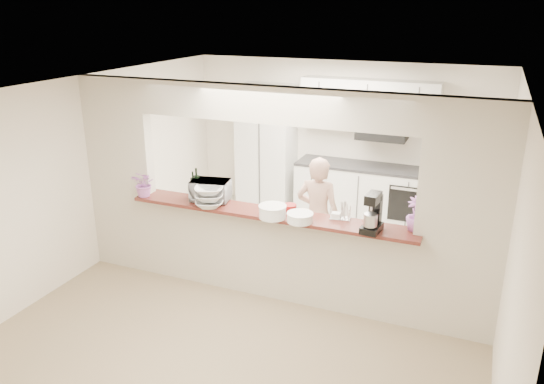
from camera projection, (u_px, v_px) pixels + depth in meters
The scene contains 19 objects.
floor at pixel (271, 294), 6.40m from camera, with size 6.00×6.00×0.00m, color tan.
tile_overlay at pixel (311, 244), 7.75m from camera, with size 5.00×2.90×0.01m, color silver.
partition at pixel (271, 178), 5.91m from camera, with size 5.00×0.15×2.50m.
bar_counter at pixel (271, 251), 6.20m from camera, with size 3.40×0.38×1.09m.
kitchen_cabinets at pixel (325, 158), 8.52m from camera, with size 3.15×0.62×2.25m.
refrigerator at pixel (471, 184), 7.69m from camera, with size 0.75×0.70×1.70m, color #AAA9AE.
flower_left at pixel (144, 184), 6.43m from camera, with size 0.29×0.25×0.33m, color #CA6BC1.
wine_bottle_a at pixel (193, 187), 6.43m from camera, with size 0.06×0.06×0.32m.
wine_bottle_b at pixel (197, 186), 6.41m from camera, with size 0.07×0.07×0.37m.
toaster_oven at pixel (210, 190), 6.31m from camera, with size 0.45×0.31×0.25m, color silver.
serving_bowls at pixel (209, 197), 6.10m from camera, with size 0.33×0.33×0.24m, color silver.
plate_stack_a at pixel (273, 212), 5.81m from camera, with size 0.31×0.31×0.14m.
plate_stack_b at pixel (300, 217), 5.70m from camera, with size 0.29×0.29×0.10m.
red_bowl at pixel (290, 208), 6.02m from camera, with size 0.16×0.16×0.07m, color maroon.
tan_bowl at pixel (303, 213), 5.85m from camera, with size 0.15×0.15×0.07m, color tan.
utensil_caddy at pixel (340, 212), 5.76m from camera, with size 0.24×0.16×0.21m.
stand_mixer at pixel (373, 214), 5.43m from camera, with size 0.21×0.30×0.42m.
flower_right at pixel (416, 214), 5.44m from camera, with size 0.20×0.20×0.36m, color #C76DCB.
person at pixel (318, 216), 6.73m from camera, with size 0.56×0.37×1.54m, color tan.
Camera 1 is at (2.16, -5.19, 3.29)m, focal length 35.00 mm.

